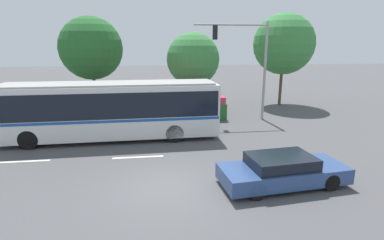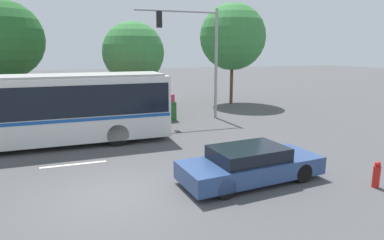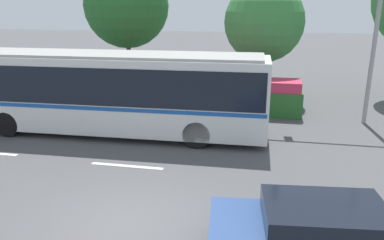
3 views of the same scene
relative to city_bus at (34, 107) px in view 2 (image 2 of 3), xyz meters
The scene contains 10 objects.
ground_plane 7.11m from the city_bus, 66.02° to the right, with size 140.00×140.00×0.00m, color #4C4C4F.
city_bus is the anchor object (origin of this frame).
sedan_foreground 9.87m from the city_bus, 42.83° to the right, with size 4.94×2.32×1.19m.
traffic_light_pole 9.96m from the city_bus, 20.37° to the left, with size 5.10×0.24×6.75m.
flowering_hedge 4.97m from the city_bus, 56.09° to the left, with size 9.60×1.55×1.63m.
street_tree_left 9.17m from the city_bus, 106.36° to the left, with size 4.95×4.95×7.43m.
street_tree_centre 9.24m from the city_bus, 51.54° to the left, with size 4.18×4.18×6.21m.
street_tree_right 16.22m from the city_bus, 31.09° to the left, with size 5.17×5.17×7.89m.
fire_hydrant 13.69m from the city_bus, 38.05° to the right, with size 0.22×0.22×0.86m.
lane_stripe_mid 3.93m from the city_bus, 62.83° to the right, with size 2.40×0.16×0.01m, color silver.
Camera 2 is at (-0.70, -9.37, 4.25)m, focal length 30.34 mm.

